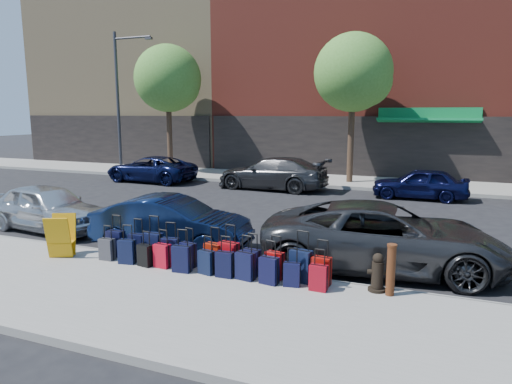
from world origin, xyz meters
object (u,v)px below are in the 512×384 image
at_px(suitcase_front_5, 214,256).
at_px(tree_center, 356,75).
at_px(car_far_2, 420,184).
at_px(tree_left, 170,80).
at_px(fire_hydrant, 377,274).
at_px(bollard, 391,269).
at_px(streetlight, 120,94).
at_px(car_far_1, 272,173).
at_px(car_near_0, 48,208).
at_px(display_rack, 61,236).
at_px(car_far_0, 151,169).
at_px(car_near_2, 384,237).
at_px(car_near_1, 172,223).

bearing_deg(suitcase_front_5, tree_center, 99.02).
height_order(suitcase_front_5, car_far_2, car_far_2).
xyz_separation_m(tree_left, suitcase_front_5, (9.93, -14.29, -4.96)).
distance_m(fire_hydrant, bollard, 0.33).
xyz_separation_m(streetlight, car_far_1, (10.14, -2.06, -3.89)).
bearing_deg(car_far_2, car_near_0, -46.90).
bearing_deg(fire_hydrant, suitcase_front_5, 169.27).
relative_size(display_rack, car_far_1, 0.19).
distance_m(bollard, car_far_0, 17.57).
bearing_deg(display_rack, car_far_2, 32.57).
height_order(streetlight, car_near_0, streetlight).
xyz_separation_m(car_near_0, car_near_2, (9.99, 0.17, 0.05)).
distance_m(bollard, car_near_2, 1.97).
bearing_deg(streetlight, car_far_0, -32.23).
relative_size(bollard, car_near_0, 0.24).
height_order(tree_left, car_far_0, tree_left).
height_order(fire_hydrant, car_near_0, car_near_0).
xyz_separation_m(tree_center, car_near_1, (-2.56, -12.81, -4.72)).
bearing_deg(car_near_0, bollard, -93.04).
relative_size(car_near_1, car_near_2, 0.76).
height_order(tree_center, fire_hydrant, tree_center).
xyz_separation_m(car_near_1, car_far_0, (-7.51, 9.98, -0.02)).
height_order(fire_hydrant, car_far_1, car_far_1).
distance_m(car_near_0, car_far_1, 10.53).
xyz_separation_m(tree_center, streetlight, (-13.44, -0.70, -0.75)).
bearing_deg(car_far_2, car_far_1, -90.52).
distance_m(tree_center, car_far_1, 6.33).
bearing_deg(bollard, fire_hydrant, 153.84).
xyz_separation_m(suitcase_front_5, car_far_2, (3.87, 11.46, 0.21)).
relative_size(suitcase_front_5, car_near_0, 0.23).
relative_size(fire_hydrant, car_far_0, 0.16).
xyz_separation_m(streetlight, car_near_1, (10.88, -12.11, -3.97)).
relative_size(display_rack, car_far_0, 0.21).
relative_size(tree_left, car_far_0, 1.50).
height_order(car_near_0, car_far_1, car_far_1).
bearing_deg(suitcase_front_5, car_near_0, 176.59).
distance_m(bollard, display_rack, 7.63).
distance_m(fire_hydrant, display_rack, 7.38).
bearing_deg(car_near_0, suitcase_front_5, -98.02).
bearing_deg(streetlight, car_far_2, -7.23).
bearing_deg(tree_center, car_near_1, -101.29).
distance_m(tree_left, suitcase_front_5, 18.09).
height_order(display_rack, car_far_0, car_far_0).
bearing_deg(car_near_0, streetlight, 34.72).
xyz_separation_m(car_near_1, car_far_1, (-0.74, 10.05, 0.07)).
relative_size(bollard, display_rack, 0.99).
bearing_deg(fire_hydrant, display_rack, 172.66).
xyz_separation_m(display_rack, car_far_0, (-5.67, 11.98, 0.02)).
relative_size(tree_left, car_near_1, 1.73).
xyz_separation_m(bollard, car_near_2, (-0.34, 1.94, 0.10)).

